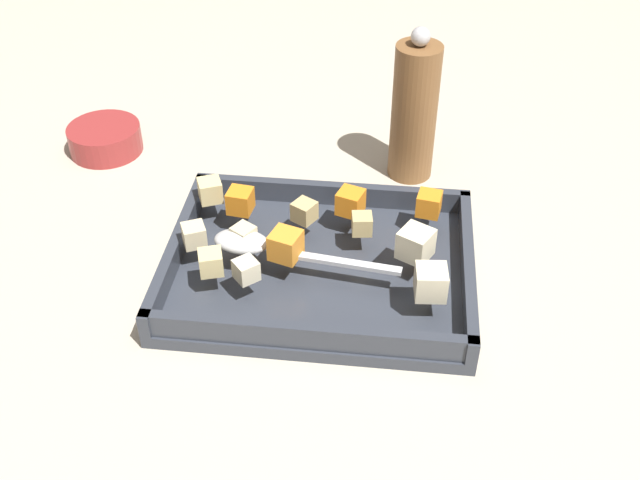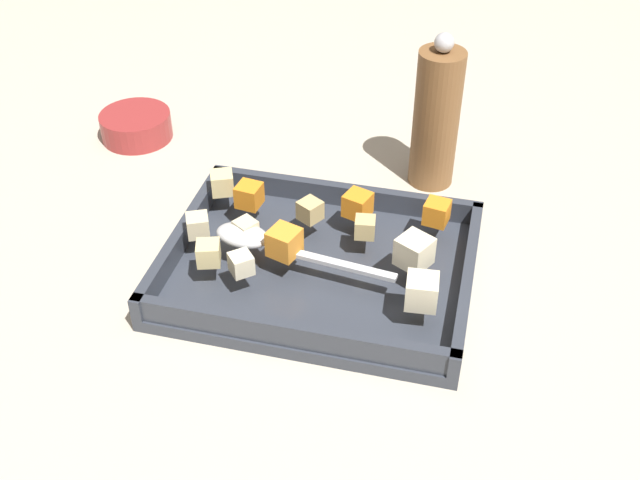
{
  "view_description": "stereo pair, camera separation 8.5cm",
  "coord_description": "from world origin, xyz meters",
  "px_view_note": "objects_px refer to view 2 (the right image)",
  "views": [
    {
      "loc": [
        0.06,
        -0.65,
        0.58
      ],
      "look_at": [
        -0.02,
        0.0,
        0.05
      ],
      "focal_mm": 43.32,
      "sensor_mm": 36.0,
      "label": 1
    },
    {
      "loc": [
        0.14,
        -0.64,
        0.58
      ],
      "look_at": [
        -0.02,
        0.0,
        0.05
      ],
      "focal_mm": 43.32,
      "sensor_mm": 36.0,
      "label": 2
    }
  ],
  "objects_px": {
    "pepper_mill": "(436,118)",
    "small_prep_bowl": "(136,126)",
    "baking_dish": "(320,268)",
    "serving_spoon": "(254,239)"
  },
  "relations": [
    {
      "from": "baking_dish",
      "to": "pepper_mill",
      "type": "height_order",
      "value": "pepper_mill"
    },
    {
      "from": "serving_spoon",
      "to": "pepper_mill",
      "type": "height_order",
      "value": "pepper_mill"
    },
    {
      "from": "baking_dish",
      "to": "small_prep_bowl",
      "type": "relative_size",
      "value": 3.37
    },
    {
      "from": "pepper_mill",
      "to": "small_prep_bowl",
      "type": "bearing_deg",
      "value": 178.83
    },
    {
      "from": "baking_dish",
      "to": "pepper_mill",
      "type": "bearing_deg",
      "value": 66.83
    },
    {
      "from": "pepper_mill",
      "to": "small_prep_bowl",
      "type": "xyz_separation_m",
      "value": [
        -0.43,
        0.01,
        -0.08
      ]
    },
    {
      "from": "pepper_mill",
      "to": "small_prep_bowl",
      "type": "relative_size",
      "value": 2.06
    },
    {
      "from": "pepper_mill",
      "to": "baking_dish",
      "type": "bearing_deg",
      "value": -113.17
    },
    {
      "from": "small_prep_bowl",
      "to": "serving_spoon",
      "type": "bearing_deg",
      "value": -43.82
    },
    {
      "from": "serving_spoon",
      "to": "pepper_mill",
      "type": "distance_m",
      "value": 0.29
    }
  ]
}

